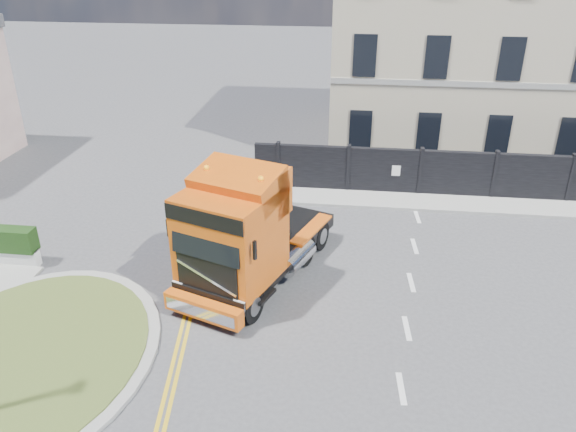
# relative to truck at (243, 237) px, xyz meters

# --- Properties ---
(ground) EXTENTS (120.00, 120.00, 0.00)m
(ground) POSITION_rel_truck_xyz_m (1.96, -1.12, -1.77)
(ground) COLOR #424244
(ground) RESTS_ON ground
(traffic_island) EXTENTS (6.80, 6.80, 0.17)m
(traffic_island) POSITION_rel_truck_xyz_m (-5.04, -4.12, -1.69)
(traffic_island) COLOR gray
(traffic_island) RESTS_ON ground
(hoarding_fence) EXTENTS (18.80, 0.25, 2.00)m
(hoarding_fence) POSITION_rel_truck_xyz_m (8.51, 7.88, -0.77)
(hoarding_fence) COLOR black
(hoarding_fence) RESTS_ON ground
(georgian_building) EXTENTS (12.30, 10.30, 12.80)m
(georgian_building) POSITION_rel_truck_xyz_m (7.96, 15.38, 4.00)
(georgian_building) COLOR #B6A990
(georgian_building) RESTS_ON ground
(pavement_far) EXTENTS (20.00, 1.60, 0.12)m
(pavement_far) POSITION_rel_truck_xyz_m (7.96, 6.98, -1.71)
(pavement_far) COLOR gray
(pavement_far) RESTS_ON ground
(truck) EXTENTS (4.55, 7.02, 3.95)m
(truck) POSITION_rel_truck_xyz_m (0.00, 0.00, 0.00)
(truck) COLOR black
(truck) RESTS_ON ground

